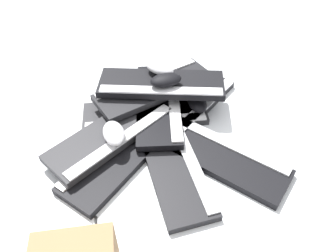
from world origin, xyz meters
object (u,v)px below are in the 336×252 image
(mouse_3, at_px, (166,80))
(mouse_4, at_px, (159,68))
(keyboard_0, at_px, (173,163))
(mouse_2, at_px, (114,133))
(keyboard_2, at_px, (188,106))
(mouse_0, at_px, (62,154))
(keyboard_4, at_px, (121,154))
(keyboard_3, at_px, (145,114))
(keyboard_6, at_px, (154,87))
(keyboard_5, at_px, (159,103))
(mouse_1, at_px, (197,102))
(keyboard_8, at_px, (162,84))
(keyboard_1, at_px, (220,156))
(keyboard_7, at_px, (112,134))

(mouse_3, xyz_separation_m, mouse_4, (-0.08, -0.01, 0.00))
(keyboard_0, relative_size, mouse_2, 4.16)
(keyboard_2, distance_m, mouse_0, 0.48)
(keyboard_4, xyz_separation_m, mouse_2, (-0.03, -0.01, 0.07))
(keyboard_3, relative_size, keyboard_6, 0.96)
(keyboard_5, xyz_separation_m, mouse_1, (0.02, 0.14, 0.01))
(mouse_1, bearing_deg, keyboard_0, -33.60)
(mouse_0, bearing_deg, keyboard_0, -166.68)
(keyboard_8, xyz_separation_m, mouse_1, (0.05, 0.12, -0.05))
(keyboard_3, bearing_deg, keyboard_0, 15.98)
(mouse_2, height_order, mouse_4, mouse_4)
(keyboard_6, xyz_separation_m, mouse_4, (-0.02, 0.02, 0.07))
(keyboard_5, xyz_separation_m, mouse_0, (0.18, -0.33, -0.02))
(keyboard_1, bearing_deg, keyboard_3, -136.15)
(keyboard_4, relative_size, keyboard_8, 0.94)
(keyboard_3, distance_m, mouse_1, 0.19)
(keyboard_3, bearing_deg, mouse_3, 107.14)
(keyboard_6, bearing_deg, mouse_1, 62.28)
(keyboard_8, bearing_deg, keyboard_4, -34.34)
(keyboard_2, xyz_separation_m, mouse_2, (0.18, -0.27, 0.07))
(keyboard_3, relative_size, keyboard_8, 0.96)
(keyboard_5, relative_size, mouse_2, 4.09)
(keyboard_0, bearing_deg, keyboard_2, 160.28)
(keyboard_5, bearing_deg, keyboard_8, 153.17)
(keyboard_7, distance_m, keyboard_8, 0.25)
(mouse_0, relative_size, mouse_3, 1.00)
(keyboard_1, xyz_separation_m, keyboard_8, (-0.28, -0.15, 0.09))
(keyboard_3, bearing_deg, mouse_1, 89.96)
(keyboard_3, xyz_separation_m, keyboard_8, (-0.05, 0.07, 0.09))
(keyboard_3, height_order, keyboard_6, keyboard_6)
(keyboard_2, relative_size, keyboard_6, 0.91)
(keyboard_2, xyz_separation_m, mouse_1, (0.03, 0.03, 0.04))
(keyboard_0, height_order, keyboard_5, keyboard_5)
(keyboard_3, bearing_deg, mouse_2, -35.10)
(keyboard_1, distance_m, keyboard_4, 0.31)
(keyboard_6, bearing_deg, keyboard_2, 67.38)
(keyboard_3, xyz_separation_m, keyboard_5, (-0.02, 0.05, 0.03))
(mouse_2, bearing_deg, keyboard_0, -128.87)
(keyboard_8, distance_m, mouse_4, 0.06)
(mouse_1, bearing_deg, mouse_0, -77.43)
(keyboard_1, bearing_deg, keyboard_4, -98.62)
(keyboard_5, relative_size, keyboard_7, 1.04)
(keyboard_8, bearing_deg, keyboard_0, 0.15)
(keyboard_0, distance_m, keyboard_5, 0.26)
(keyboard_4, relative_size, keyboard_5, 0.96)
(keyboard_5, height_order, keyboard_8, keyboard_8)
(keyboard_0, xyz_separation_m, keyboard_2, (-0.26, 0.09, 0.00))
(mouse_2, bearing_deg, keyboard_4, -166.66)
(keyboard_6, height_order, mouse_1, keyboard_6)
(keyboard_0, distance_m, keyboard_4, 0.17)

